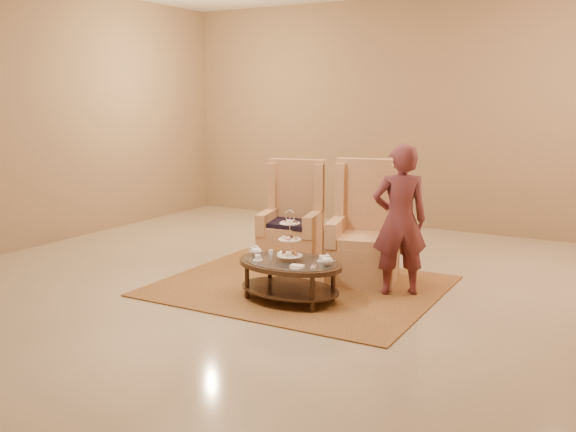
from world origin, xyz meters
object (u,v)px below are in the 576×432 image
Objects in this scene: armchair_left at (293,229)px; armchair_right at (365,240)px; person at (400,221)px; tea_table at (290,268)px.

armchair_right reaches higher than armchair_left.
person is (0.52, -0.34, 0.33)m from armchair_right.
person is at bearing 43.99° from tea_table.
armchair_left is 0.95× the size of armchair_right.
armchair_left is at bearing -53.11° from person.
armchair_left is 0.81× the size of person.
armchair_right is at bearing -67.03° from person.
armchair_right is at bearing -25.70° from armchair_left.
tea_table is 0.86× the size of armchair_right.
armchair_left is at bearing 154.26° from armchair_right.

